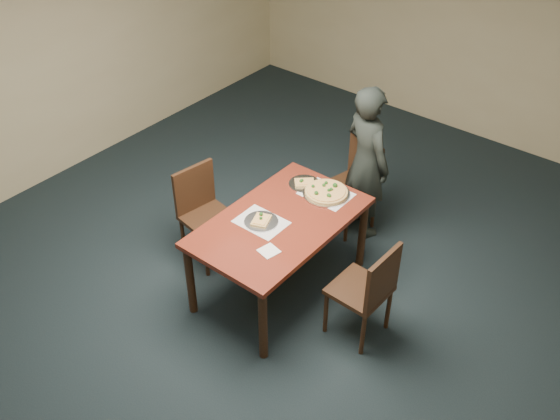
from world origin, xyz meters
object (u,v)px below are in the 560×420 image
Objects in this scene: slice_plate_far at (304,183)px; slice_plate_near at (261,221)px; chair_left at (203,209)px; chair_right at (368,288)px; pizza_pan at (326,192)px; dining_table at (280,228)px; chair_far at (355,179)px; diner at (366,162)px.

slice_plate_near is at bearing -85.65° from slice_plate_far.
chair_left is 1.00× the size of chair_right.
chair_left is 2.22× the size of pizza_pan.
chair_left reaches higher than slice_plate_near.
chair_left is (-0.83, -0.08, -0.14)m from dining_table.
chair_right is (0.88, -0.01, -0.14)m from dining_table.
chair_far is 1.32m from slice_plate_near.
slice_plate_near is at bearing -80.35° from chair_far.
dining_table is 1.65× the size of chair_right.
chair_left is 1.13m from pizza_pan.
chair_left is 3.25× the size of slice_plate_far.
chair_left reaches higher than slice_plate_far.
slice_plate_far is (-0.05, 0.65, -0.00)m from slice_plate_near.
chair_far is 1.00× the size of chair_right.
chair_right is at bearing -34.02° from pizza_pan.
chair_left is 0.94m from slice_plate_far.
chair_far is 0.27m from diner.
diner reaches higher than chair_right.
chair_left is at bearing 176.78° from slice_plate_near.
pizza_pan is at bearing -47.11° from chair_left.
chair_right is at bearing -27.47° from slice_plate_far.
chair_left is 1.56m from diner.
pizza_pan is at bearing -122.10° from chair_right.
diner is at bearing 5.71° from chair_far.
chair_far is 1.49m from chair_left.
chair_far is at bearing 78.35° from slice_plate_far.
dining_table is 5.36× the size of slice_plate_far.
pizza_pan is 1.46× the size of slice_plate_far.
slice_plate_near is at bearing 102.36° from diner.
chair_left is at bearing -174.54° from dining_table.
diner is (0.92, 1.24, 0.25)m from chair_left.
diner is at bearing 69.05° from slice_plate_far.
pizza_pan reaches higher than slice_plate_far.
chair_far reaches higher than slice_plate_near.
chair_far is 0.60× the size of diner.
chair_right reaches higher than slice_plate_near.
slice_plate_far reaches higher than dining_table.
diner reaches higher than dining_table.
pizza_pan is 0.68m from slice_plate_near.
chair_right is 0.99m from pizza_pan.
diner is 0.63m from pizza_pan.
chair_far is (-0.02, 1.18, -0.14)m from dining_table.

